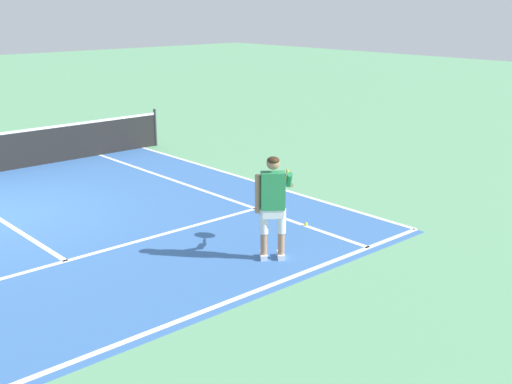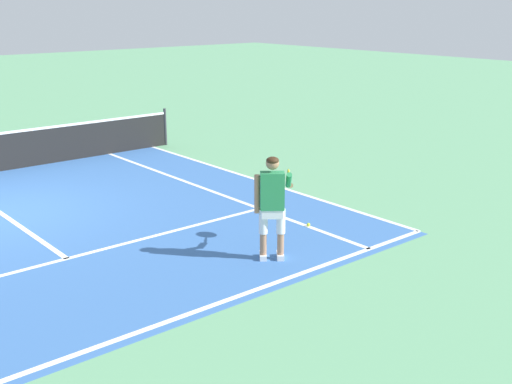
# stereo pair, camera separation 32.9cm
# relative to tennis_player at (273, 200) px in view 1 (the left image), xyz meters

# --- Properties ---
(court_inner_surface) EXTENTS (10.98, 9.68, 0.00)m
(court_inner_surface) POSITION_rel_tennis_player_xyz_m (-2.57, 3.90, -0.99)
(court_inner_surface) COLOR #3866A8
(court_inner_surface) RESTS_ON ground
(line_baseline) EXTENTS (10.98, 0.10, 0.01)m
(line_baseline) POSITION_rel_tennis_player_xyz_m (-2.57, -0.74, -0.99)
(line_baseline) COLOR white
(line_baseline) RESTS_ON ground
(line_service) EXTENTS (8.23, 0.10, 0.01)m
(line_service) POSITION_rel_tennis_player_xyz_m (-2.57, 2.14, -0.99)
(line_service) COLOR white
(line_service) RESTS_ON ground
(line_singles_right) EXTENTS (0.10, 9.28, 0.01)m
(line_singles_right) POSITION_rel_tennis_player_xyz_m (1.54, 3.90, -0.99)
(line_singles_right) COLOR white
(line_singles_right) RESTS_ON ground
(line_doubles_right) EXTENTS (0.10, 9.28, 0.01)m
(line_doubles_right) POSITION_rel_tennis_player_xyz_m (2.92, 3.90, -0.99)
(line_doubles_right) COLOR white
(line_doubles_right) RESTS_ON ground
(tennis_player) EXTENTS (1.12, 0.82, 1.71)m
(tennis_player) POSITION_rel_tennis_player_xyz_m (0.00, 0.00, 0.00)
(tennis_player) COLOR white
(tennis_player) RESTS_ON ground
(tennis_ball_near_feet) EXTENTS (0.07, 0.07, 0.07)m
(tennis_ball_near_feet) POSITION_rel_tennis_player_xyz_m (1.56, 0.74, -0.96)
(tennis_ball_near_feet) COLOR #CCE02D
(tennis_ball_near_feet) RESTS_ON ground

